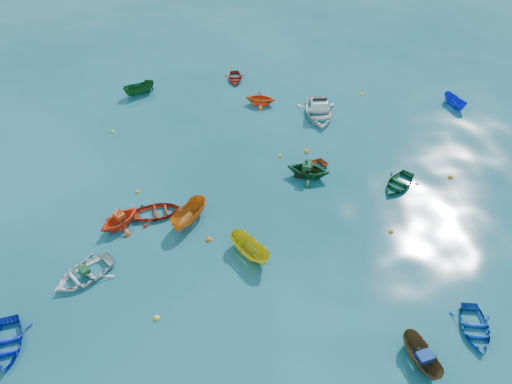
{
  "coord_description": "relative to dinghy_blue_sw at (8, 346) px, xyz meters",
  "views": [
    {
      "loc": [
        -1.65,
        -18.99,
        22.06
      ],
      "look_at": [
        0.0,
        5.0,
        0.4
      ],
      "focal_mm": 35.0,
      "sensor_mm": 36.0,
      "label": 1
    }
  ],
  "objects": [
    {
      "name": "dinghy_blue_sw",
      "position": [
        0.0,
        0.0,
        0.0
      ],
      "size": [
        2.86,
        3.54,
        0.65
      ],
      "primitive_type": "imported",
      "rotation": [
        0.0,
        0.0,
        0.21
      ],
      "color": "#1022D0",
      "rests_on": "ground"
    },
    {
      "name": "buoy_or_b",
      "position": [
        20.9,
        6.31,
        0.0
      ],
      "size": [
        0.31,
        0.31,
        0.31
      ],
      "primitive_type": "sphere",
      "color": "orange",
      "rests_on": "ground"
    },
    {
      "name": "dinghy_red_nw",
      "position": [
        6.67,
        8.83,
        0.0
      ],
      "size": [
        3.35,
        2.65,
        0.63
      ],
      "primitive_type": "imported",
      "rotation": [
        0.0,
        0.0,
        1.74
      ],
      "color": "#9D210D",
      "rests_on": "ground"
    },
    {
      "name": "ground",
      "position": [
        12.93,
        5.04,
        0.0
      ],
      "size": [
        160.0,
        160.0,
        0.0
      ],
      "primitive_type": "plane",
      "color": "#093A46",
      "rests_on": "ground"
    },
    {
      "name": "tarp_green_b",
      "position": [
        16.5,
        11.84,
        0.94
      ],
      "size": [
        0.76,
        0.88,
        0.36
      ],
      "primitive_type": "cube",
      "rotation": [
        0.0,
        0.0,
        1.26
      ],
      "color": "#104122",
      "rests_on": "dinghy_green_n"
    },
    {
      "name": "dinghy_orange_far",
      "position": [
        14.06,
        21.27,
        0.0
      ],
      "size": [
        2.81,
        2.55,
        1.29
      ],
      "primitive_type": "imported",
      "rotation": [
        0.0,
        0.0,
        1.37
      ],
      "color": "#E04D15",
      "rests_on": "ground"
    },
    {
      "name": "buoy_or_c",
      "position": [
        9.86,
        6.41,
        0.0
      ],
      "size": [
        0.37,
        0.37,
        0.37
      ],
      "primitive_type": "sphere",
      "color": "orange",
      "rests_on": "ground"
    },
    {
      "name": "dinghy_white_near",
      "position": [
        2.97,
        4.11,
        0.0
      ],
      "size": [
        4.21,
        4.09,
        0.71
      ],
      "primitive_type": "imported",
      "rotation": [
        0.0,
        0.0,
        -0.87
      ],
      "color": "silver",
      "rests_on": "ground"
    },
    {
      "name": "buoy_ye_c",
      "position": [
        14.93,
        14.21,
        0.0
      ],
      "size": [
        0.32,
        0.32,
        0.32
      ],
      "primitive_type": "sphere",
      "color": "gold",
      "rests_on": "ground"
    },
    {
      "name": "tarp_orange_a",
      "position": [
        4.48,
        8.0,
        0.87
      ],
      "size": [
        0.79,
        0.79,
        0.31
      ],
      "primitive_type": "cube",
      "rotation": [
        0.0,
        0.0,
        -0.79
      ],
      "color": "#D54615",
      "rests_on": "dinghy_orange_w"
    },
    {
      "name": "dinghy_orange_w",
      "position": [
        4.44,
        7.96,
        0.0
      ],
      "size": [
        3.58,
        3.57,
        1.43
      ],
      "primitive_type": "imported",
      "rotation": [
        0.0,
        0.0,
        -0.79
      ],
      "color": "#F93E17",
      "rests_on": "ground"
    },
    {
      "name": "sampan_yellow_mid",
      "position": [
        12.26,
        5.05,
        0.0
      ],
      "size": [
        2.78,
        3.19,
        1.2
      ],
      "primitive_type": "imported",
      "rotation": [
        0.0,
        0.0,
        0.64
      ],
      "color": "gold",
      "rests_on": "ground"
    },
    {
      "name": "dinghy_green_e",
      "position": [
        22.49,
        10.46,
        0.0
      ],
      "size": [
        3.55,
        3.59,
        0.61
      ],
      "primitive_type": "imported",
      "rotation": [
        0.0,
        0.0,
        -0.76
      ],
      "color": "#124E24",
      "rests_on": "ground"
    },
    {
      "name": "dinghy_red_ne",
      "position": [
        16.77,
        12.41,
        0.0
      ],
      "size": [
        3.49,
        3.23,
        0.59
      ],
      "primitive_type": "imported",
      "rotation": [
        0.0,
        0.0,
        -1.01
      ],
      "color": "#B9390F",
      "rests_on": "ground"
    },
    {
      "name": "sampan_green_far",
      "position": [
        4.01,
        23.58,
        0.0
      ],
      "size": [
        2.91,
        2.2,
        1.06
      ],
      "primitive_type": "imported",
      "rotation": [
        0.0,
        0.0,
        -1.08
      ],
      "color": "#114C1A",
      "rests_on": "ground"
    },
    {
      "name": "tarp_green_a",
      "position": [
        3.04,
        4.18,
        0.5
      ],
      "size": [
        0.72,
        0.73,
        0.28
      ],
      "primitive_type": "cube",
      "rotation": [
        0.0,
        0.0,
        -0.87
      ],
      "color": "#114722",
      "rests_on": "dinghy_white_near"
    },
    {
      "name": "sampan_orange_n",
      "position": [
        8.67,
        8.05,
        0.0
      ],
      "size": [
        2.76,
        3.3,
        1.23
      ],
      "primitive_type": "imported",
      "rotation": [
        0.0,
        0.0,
        -0.59
      ],
      "color": "#CD6413",
      "rests_on": "ground"
    },
    {
      "name": "buoy_ye_a",
      "position": [
        7.18,
        1.1,
        0.0
      ],
      "size": [
        0.34,
        0.34,
        0.34
      ],
      "primitive_type": "sphere",
      "color": "yellow",
      "rests_on": "ground"
    },
    {
      "name": "buoy_or_e",
      "position": [
        16.94,
        14.59,
        0.0
      ],
      "size": [
        0.38,
        0.38,
        0.38
      ],
      "primitive_type": "sphere",
      "color": "orange",
      "rests_on": "ground"
    },
    {
      "name": "motorboat_white",
      "position": [
        18.54,
        19.28,
        0.0
      ],
      "size": [
        3.14,
        4.38,
        1.51
      ],
      "primitive_type": "imported",
      "rotation": [
        0.0,
        0.0,
        -0.0
      ],
      "color": "white",
      "rests_on": "ground"
    },
    {
      "name": "dinghy_green_n",
      "position": [
        16.6,
        11.81,
        0.0
      ],
      "size": [
        3.5,
        3.25,
        1.52
      ],
      "primitive_type": "imported",
      "rotation": [
        0.0,
        0.0,
        1.26
      ],
      "color": "#114A22",
      "rests_on": "ground"
    },
    {
      "name": "buoy_or_d",
      "position": [
        26.32,
        11.05,
        0.0
      ],
      "size": [
        0.35,
        0.35,
        0.35
      ],
      "primitive_type": "sphere",
      "color": "orange",
      "rests_on": "ground"
    },
    {
      "name": "buoy_ye_d",
      "position": [
        2.5,
        18.08,
        0.0
      ],
      "size": [
        0.3,
        0.3,
        0.3
      ],
      "primitive_type": "sphere",
      "color": "yellow",
      "rests_on": "ground"
    },
    {
      "name": "buoy_ye_b",
      "position": [
        5.13,
        11.01,
        0.0
      ],
      "size": [
        0.31,
        0.31,
        0.31
      ],
      "primitive_type": "sphere",
      "color": "gold",
      "rests_on": "ground"
    },
    {
      "name": "tarp_orange_b",
      "position": [
        16.69,
        12.35,
        0.46
      ],
      "size": [
        0.79,
        0.84,
        0.33
      ],
      "primitive_type": "cube",
      "rotation": [
        0.0,
        0.0,
        -1.01
      ],
      "color": "#BB4813",
      "rests_on": "dinghy_red_ne"
    },
    {
      "name": "tarp_blue_a",
      "position": [
        20.01,
        -2.36,
        0.72
      ],
      "size": [
        0.87,
        0.74,
        0.36
      ],
      "primitive_type": "cube",
      "rotation": [
        0.0,
        0.0,
        0.26
      ],
      "color": "navy",
      "rests_on": "sampan_brown_mid"
    },
    {
      "name": "dinghy_blue_se",
      "position": [
        23.23,
        -0.7,
        0.0
      ],
      "size": [
        2.53,
        3.22,
        0.61
      ],
      "primitive_type": "imported",
      "rotation": [
        0.0,
        0.0,
        -0.16
      ],
      "color": "#0E46B9",
      "rests_on": "ground"
    },
    {
      "name": "buoy_ye_e",
      "position": [
        22.68,
        22.13,
        0.0
      ],
      "size": [
        0.32,
        0.32,
        0.32
      ],
      "primitive_type": "sphere",
      "color": "yellow",
      "rests_on": "ground"
    },
    {
      "name": "dinghy_red_far",
      "position": [
        12.12,
        25.4,
        0.0
      ],
      "size": [
        1.83,
        2.54,
        0.52
      ],
      "primitive_type": "imported",
      "rotation": [
        0.0,
        0.0,
        0.02
      ],
      "color": "#A3170D",
      "rests_on": "ground"
    },
    {
      "name": "sampan_brown_mid",
      "position": [
        19.97,
        -2.21,
        0.0
      ],
      "size": [
        1.75,
        2.98,
        1.09
      ],
      "primitive_type": "imported",
      "rotation": [
        0.0,
        0.0,
        0.26
      ],
      "color": "brown",
      "rests_on": "ground"
    },
    {
      "name": "sampan_blue_far",
      "position": [
        29.86,
        19.93,
        0.0
      ],
      "size": [
        1.65,
        2.57,
        0.93
      ],
      "primitive_type": "imported",
      "rotation": [
        0.0,
        0.0,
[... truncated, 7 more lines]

